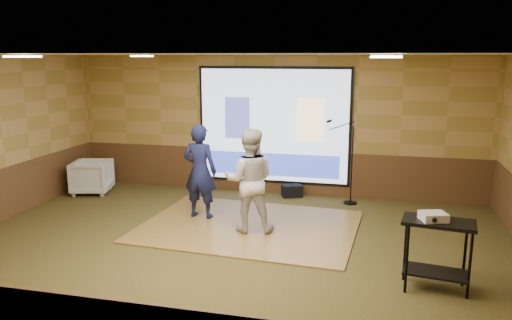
% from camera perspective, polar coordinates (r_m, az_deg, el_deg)
% --- Properties ---
extents(ground, '(9.00, 9.00, 0.00)m').
position_cam_1_polar(ground, '(7.90, -3.15, -10.34)').
color(ground, '#2F3518').
rests_on(ground, ground).
extents(room_shell, '(9.04, 7.04, 3.02)m').
position_cam_1_polar(room_shell, '(7.37, -3.34, 4.92)').
color(room_shell, '#A88346').
rests_on(room_shell, ground).
extents(wainscot_back, '(9.00, 0.04, 0.95)m').
position_cam_1_polar(wainscot_back, '(10.98, 2.02, -1.33)').
color(wainscot_back, '#53361B').
rests_on(wainscot_back, ground).
extents(projector_screen, '(3.32, 0.06, 2.52)m').
position_cam_1_polar(projector_screen, '(10.75, 2.01, 3.81)').
color(projector_screen, black).
rests_on(projector_screen, room_shell).
extents(downlight_nw, '(0.32, 0.32, 0.02)m').
position_cam_1_polar(downlight_nw, '(9.80, -12.91, 11.51)').
color(downlight_nw, beige).
rests_on(downlight_nw, room_shell).
extents(downlight_ne, '(0.32, 0.32, 0.02)m').
position_cam_1_polar(downlight_ne, '(8.80, 14.32, 11.43)').
color(downlight_ne, beige).
rests_on(downlight_ne, room_shell).
extents(downlight_sw, '(0.32, 0.32, 0.02)m').
position_cam_1_polar(downlight_sw, '(6.99, -25.12, 10.66)').
color(downlight_sw, beige).
rests_on(downlight_sw, room_shell).
extents(downlight_se, '(0.32, 0.32, 0.02)m').
position_cam_1_polar(downlight_se, '(5.50, 14.63, 11.35)').
color(downlight_se, beige).
rests_on(downlight_se, room_shell).
extents(dance_floor, '(3.89, 3.06, 0.03)m').
position_cam_1_polar(dance_floor, '(8.93, -0.79, -7.56)').
color(dance_floor, olive).
rests_on(dance_floor, ground).
extents(player_left, '(0.67, 0.47, 1.74)m').
position_cam_1_polar(player_left, '(9.21, -6.42, -1.29)').
color(player_left, '#161B45').
rests_on(player_left, dance_floor).
extents(player_right, '(0.98, 0.83, 1.77)m').
position_cam_1_polar(player_right, '(8.42, -0.75, -2.35)').
color(player_right, beige).
rests_on(player_right, dance_floor).
extents(av_table, '(0.89, 0.47, 0.94)m').
position_cam_1_polar(av_table, '(6.86, 20.02, -8.78)').
color(av_table, black).
rests_on(av_table, ground).
extents(projector, '(0.38, 0.34, 0.10)m').
position_cam_1_polar(projector, '(6.73, 19.61, -6.11)').
color(projector, silver).
rests_on(projector, av_table).
extents(mic_stand, '(0.68, 0.28, 1.73)m').
position_cam_1_polar(mic_stand, '(10.34, 10.51, -2.26)').
color(mic_stand, black).
rests_on(mic_stand, ground).
extents(banquet_chair, '(0.97, 0.96, 0.73)m').
position_cam_1_polar(banquet_chair, '(11.53, -18.20, -1.85)').
color(banquet_chair, gray).
rests_on(banquet_chair, ground).
extents(duffel_bag, '(0.49, 0.42, 0.26)m').
position_cam_1_polar(duffel_bag, '(10.77, 4.13, -3.52)').
color(duffel_bag, black).
rests_on(duffel_bag, ground).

